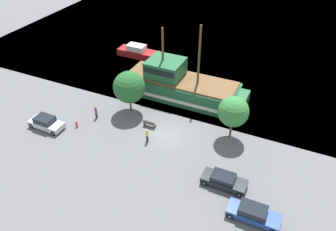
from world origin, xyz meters
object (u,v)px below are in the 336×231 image
at_px(parked_car_curb_mid, 253,213).
at_px(bench_promenade_east, 149,124).
at_px(moored_boat_dockside, 139,52).
at_px(parked_car_curb_rear, 224,180).
at_px(fire_hydrant, 77,124).
at_px(pedestrian_walking_far, 96,112).
at_px(pirate_ship, 179,85).
at_px(parked_car_curb_front, 46,123).
at_px(pedestrian_walking_near, 147,135).

xyz_separation_m(parked_car_curb_mid, bench_promenade_east, (-14.09, 7.77, -0.27)).
height_order(moored_boat_dockside, parked_car_curb_rear, moored_boat_dockside).
relative_size(parked_car_curb_mid, fire_hydrant, 5.96).
bearing_deg(pedestrian_walking_far, pirate_ship, 50.42).
xyz_separation_m(moored_boat_dockside, parked_car_curb_front, (-0.79, -21.13, -0.02)).
distance_m(pirate_ship, pedestrian_walking_far, 11.47).
distance_m(parked_car_curb_mid, fire_hydrant, 22.26).
xyz_separation_m(parked_car_curb_rear, fire_hydrant, (-18.45, 1.45, -0.24)).
bearing_deg(bench_promenade_east, parked_car_curb_rear, -25.64).
xyz_separation_m(pirate_ship, parked_car_curb_mid, (13.52, -15.43, -1.06)).
bearing_deg(pedestrian_walking_near, pedestrian_walking_far, 170.09).
height_order(parked_car_curb_mid, pedestrian_walking_far, pedestrian_walking_far).
bearing_deg(fire_hydrant, parked_car_curb_mid, -10.63).
distance_m(fire_hydrant, pedestrian_walking_far, 2.76).
bearing_deg(parked_car_curb_rear, pirate_ship, 128.31).
distance_m(parked_car_curb_front, parked_car_curb_rear, 21.58).
xyz_separation_m(pirate_ship, moored_boat_dockside, (-10.69, 8.21, -1.02)).
xyz_separation_m(parked_car_curb_rear, bench_promenade_east, (-10.67, 5.12, -0.22)).
bearing_deg(moored_boat_dockside, fire_hydrant, -83.19).
distance_m(fire_hydrant, pedestrian_walking_near, 8.91).
distance_m(parked_car_curb_front, pedestrian_walking_far, 5.87).
bearing_deg(parked_car_curb_front, moored_boat_dockside, 87.85).
xyz_separation_m(parked_car_curb_front, fire_hydrant, (3.13, 1.60, -0.31)).
height_order(parked_car_curb_rear, fire_hydrant, parked_car_curb_rear).
distance_m(pirate_ship, parked_car_curb_mid, 20.54).
bearing_deg(pedestrian_walking_far, fire_hydrant, -113.15).
height_order(fire_hydrant, pedestrian_walking_near, pedestrian_walking_near).
height_order(fire_hydrant, bench_promenade_east, bench_promenade_east).
xyz_separation_m(moored_boat_dockside, parked_car_curb_mid, (24.21, -23.64, -0.04)).
relative_size(parked_car_curb_rear, pedestrian_walking_far, 2.61).
distance_m(moored_boat_dockside, pedestrian_walking_near, 21.50).
height_order(moored_boat_dockside, parked_car_curb_front, moored_boat_dockside).
relative_size(parked_car_curb_front, pedestrian_walking_far, 2.54).
relative_size(parked_car_curb_rear, bench_promenade_east, 2.85).
relative_size(fire_hydrant, pedestrian_walking_far, 0.46).
bearing_deg(fire_hydrant, parked_car_curb_rear, -4.51).
height_order(pirate_ship, parked_car_curb_rear, pirate_ship).
relative_size(pirate_ship, parked_car_curb_mid, 3.60).
bearing_deg(parked_car_curb_mid, pedestrian_walking_near, 158.04).
height_order(pirate_ship, parked_car_curb_mid, pirate_ship).
bearing_deg(pirate_ship, parked_car_curb_mid, -48.78).
bearing_deg(fire_hydrant, pedestrian_walking_far, 66.85).
bearing_deg(pedestrian_walking_near, bench_promenade_east, 112.53).
height_order(pirate_ship, parked_car_curb_front, pirate_ship).
bearing_deg(pedestrian_walking_near, parked_car_curb_rear, -15.16).
relative_size(moored_boat_dockside, parked_car_curb_front, 1.74).
xyz_separation_m(moored_boat_dockside, pedestrian_walking_near, (11.16, -18.37, 0.15)).
relative_size(bench_promenade_east, pedestrian_walking_far, 0.92).
bearing_deg(bench_promenade_east, moored_boat_dockside, 122.52).
bearing_deg(parked_car_curb_rear, moored_boat_dockside, 134.73).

